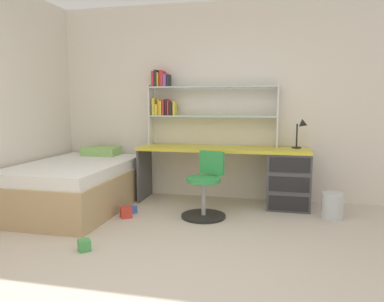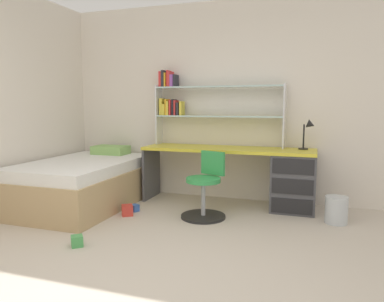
% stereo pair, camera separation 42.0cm
% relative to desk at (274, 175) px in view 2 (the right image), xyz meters
% --- Properties ---
extents(ground_plane, '(5.70, 6.58, 0.02)m').
position_rel_desk_xyz_m(ground_plane, '(-0.67, -2.47, -0.44)').
color(ground_plane, beige).
extents(room_shell, '(5.70, 6.58, 2.71)m').
position_rel_desk_xyz_m(room_shell, '(-1.94, -1.16, 0.93)').
color(room_shell, silver).
rests_on(room_shell, ground_plane).
extents(desk, '(2.23, 0.60, 0.75)m').
position_rel_desk_xyz_m(desk, '(0.00, 0.00, 0.00)').
color(desk, gold).
rests_on(desk, ground_plane).
extents(bookshelf_hutch, '(1.77, 0.22, 1.04)m').
position_rel_desk_xyz_m(bookshelf_hutch, '(-1.07, 0.18, 0.93)').
color(bookshelf_hutch, silver).
rests_on(bookshelf_hutch, desk).
extents(desk_lamp, '(0.20, 0.17, 0.38)m').
position_rel_desk_xyz_m(desk_lamp, '(0.40, 0.10, 0.58)').
color(desk_lamp, black).
rests_on(desk_lamp, desk).
extents(swivel_chair, '(0.52, 0.52, 0.76)m').
position_rel_desk_xyz_m(swivel_chair, '(-0.72, -0.65, -0.13)').
color(swivel_chair, black).
rests_on(swivel_chair, ground_plane).
extents(bed_platform, '(1.23, 1.91, 0.71)m').
position_rel_desk_xyz_m(bed_platform, '(-2.38, -0.64, -0.13)').
color(bed_platform, tan).
rests_on(bed_platform, ground_plane).
extents(waste_bin, '(0.24, 0.24, 0.30)m').
position_rel_desk_xyz_m(waste_bin, '(0.73, -0.39, -0.28)').
color(waste_bin, silver).
rests_on(waste_bin, ground_plane).
extents(toy_block_green_0, '(0.14, 0.14, 0.10)m').
position_rel_desk_xyz_m(toy_block_green_0, '(-1.59, -1.89, -0.38)').
color(toy_block_green_0, '#479E51').
rests_on(toy_block_green_0, ground_plane).
extents(toy_block_red_1, '(0.17, 0.17, 0.13)m').
position_rel_desk_xyz_m(toy_block_red_1, '(-1.62, -0.88, -0.36)').
color(toy_block_red_1, red).
rests_on(toy_block_red_1, ground_plane).
extents(toy_block_blue_2, '(0.11, 0.11, 0.09)m').
position_rel_desk_xyz_m(toy_block_blue_2, '(-1.61, -0.70, -0.38)').
color(toy_block_blue_2, '#3860B7').
rests_on(toy_block_blue_2, ground_plane).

